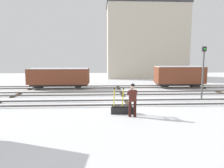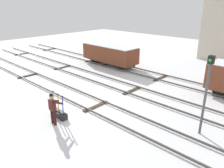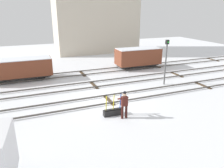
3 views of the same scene
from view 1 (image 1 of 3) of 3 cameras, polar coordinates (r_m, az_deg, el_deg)
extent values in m
plane|color=white|center=(13.49, 4.41, -5.77)|extent=(60.00, 60.00, 0.00)
cube|color=#4C4742|center=(12.77, 4.82, -5.92)|extent=(44.00, 0.07, 0.10)
cube|color=#4C4742|center=(14.16, 4.04, -4.60)|extent=(44.00, 0.07, 0.10)
cube|color=#423323|center=(13.49, 4.41, -5.60)|extent=(0.24, 1.94, 0.08)
cube|color=#4C4742|center=(16.25, 3.13, -3.07)|extent=(44.00, 0.07, 0.10)
cube|color=#4C4742|center=(17.66, 2.64, -2.24)|extent=(44.00, 0.07, 0.10)
cube|color=#423323|center=(18.32, -25.71, -2.89)|extent=(0.24, 1.94, 0.08)
cube|color=#423323|center=(16.97, 2.87, -2.93)|extent=(0.24, 1.94, 0.08)
cube|color=#423323|center=(19.88, 29.02, -2.34)|extent=(0.24, 1.94, 0.08)
cube|color=#4C4742|center=(20.08, 1.96, -1.09)|extent=(44.00, 0.07, 0.10)
cube|color=#4C4742|center=(21.51, 1.64, -0.54)|extent=(44.00, 0.07, 0.10)
cube|color=#423323|center=(21.92, -21.79, -1.14)|extent=(0.24, 1.94, 0.08)
cube|color=#423323|center=(20.81, 1.80, -1.05)|extent=(0.24, 1.94, 0.08)
cube|color=#423323|center=(23.24, 23.97, -0.80)|extent=(0.24, 1.94, 0.08)
cube|color=black|center=(11.18, 2.89, -7.54)|extent=(1.25, 0.41, 0.36)
cube|color=black|center=(11.13, 2.90, -6.49)|extent=(1.12, 0.24, 0.06)
cylinder|color=yellow|center=(11.01, 0.60, -4.00)|extent=(0.10, 0.06, 1.05)
sphere|color=black|center=(10.92, 0.72, -1.30)|extent=(0.09, 0.09, 0.09)
cylinder|color=yellow|center=(11.03, 3.12, -4.00)|extent=(0.14, 0.06, 1.05)
sphere|color=black|center=(10.94, 3.34, -1.31)|extent=(0.09, 0.09, 0.09)
cylinder|color=#1E47B7|center=(11.07, 5.48, -3.98)|extent=(0.12, 0.06, 1.05)
sphere|color=black|center=(10.98, 5.68, -1.29)|extent=(0.09, 0.09, 0.09)
cylinder|color=#351511|center=(10.56, 5.15, -7.13)|extent=(0.15, 0.15, 0.83)
cylinder|color=#351511|center=(10.59, 6.56, -7.10)|extent=(0.15, 0.15, 0.83)
cube|color=#4C1E19|center=(10.42, 5.91, -3.34)|extent=(0.39, 0.25, 0.59)
sphere|color=tan|center=(10.35, 5.94, -0.91)|extent=(0.22, 0.22, 0.22)
sphere|color=black|center=(10.34, 5.94, -0.40)|extent=(0.20, 0.20, 0.20)
cylinder|color=#4C1E19|center=(10.63, 4.63, -2.62)|extent=(0.13, 0.55, 0.32)
cylinder|color=#4C1E19|center=(10.68, 6.88, -2.56)|extent=(0.13, 0.55, 0.34)
cylinder|color=#4C4C4C|center=(16.49, 24.46, 2.23)|extent=(0.12, 0.12, 3.56)
cube|color=black|center=(16.46, 24.82, 9.05)|extent=(0.24, 0.24, 0.36)
sphere|color=green|center=(16.34, 25.04, 9.05)|extent=(0.14, 0.14, 0.14)
cube|color=beige|center=(33.01, 9.63, 11.55)|extent=(12.27, 5.33, 11.17)
cube|color=#38383D|center=(33.94, 9.85, 21.25)|extent=(12.52, 5.44, 0.30)
cube|color=#2D2B28|center=(22.23, 18.55, 0.05)|extent=(4.70, 1.35, 0.20)
cube|color=brown|center=(22.13, 18.65, 2.47)|extent=(4.96, 2.18, 1.69)
cube|color=silver|center=(22.09, 18.74, 4.74)|extent=(4.86, 2.10, 0.06)
cylinder|color=black|center=(21.20, 15.01, -0.29)|extent=(0.70, 0.12, 0.70)
cylinder|color=black|center=(22.28, 14.19, 0.09)|extent=(0.70, 0.12, 0.70)
cylinder|color=black|center=(22.32, 22.90, -0.25)|extent=(0.70, 0.12, 0.70)
cylinder|color=black|center=(23.34, 21.76, 0.11)|extent=(0.70, 0.12, 0.70)
cube|color=#2D2B28|center=(21.14, -14.77, -0.17)|extent=(5.73, 1.27, 0.20)
cube|color=brown|center=(21.05, -14.84, 2.14)|extent=(6.04, 2.08, 1.51)
cube|color=silver|center=(21.00, -14.91, 4.28)|extent=(5.91, 2.00, 0.06)
cylinder|color=black|center=(21.12, -20.27, -0.52)|extent=(0.70, 0.11, 0.70)
cylinder|color=black|center=(22.18, -19.40, -0.13)|extent=(0.70, 0.11, 0.70)
cylinder|color=black|center=(20.27, -9.69, -0.48)|extent=(0.70, 0.11, 0.70)
cylinder|color=black|center=(21.37, -9.31, -0.08)|extent=(0.70, 0.11, 0.70)
ellipsoid|color=#333338|center=(34.81, 9.21, 21.25)|extent=(0.28, 0.23, 0.11)
sphere|color=#333338|center=(34.86, 9.04, 21.30)|extent=(0.07, 0.07, 0.07)
ellipsoid|color=#333338|center=(37.21, 15.89, 20.15)|extent=(0.22, 0.28, 0.11)
sphere|color=#333338|center=(37.31, 15.92, 20.17)|extent=(0.07, 0.07, 0.07)
camera|label=2|loc=(12.25, 64.42, 17.61)|focal=34.89mm
camera|label=3|loc=(5.02, -111.76, 39.44)|focal=35.30mm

